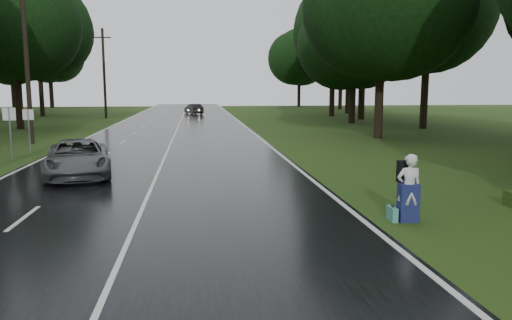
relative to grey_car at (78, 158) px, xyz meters
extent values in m
plane|color=#274013|center=(3.00, -8.17, -0.74)|extent=(160.00, 160.00, 0.00)
cube|color=black|center=(3.00, 11.83, -0.72)|extent=(12.00, 140.00, 0.04)
cube|color=silver|center=(3.00, 11.83, -0.70)|extent=(0.12, 140.00, 0.01)
imported|color=#4F5354|center=(0.00, 0.00, 0.00)|extent=(3.30, 5.43, 1.41)
imported|color=black|center=(4.28, 43.73, -0.05)|extent=(2.52, 4.18, 1.30)
imported|color=silver|center=(9.96, -7.58, 0.14)|extent=(0.66, 0.44, 1.77)
cube|color=navy|center=(9.96, -7.58, -0.25)|extent=(0.50, 0.34, 0.99)
cube|color=black|center=(9.96, -7.32, 0.53)|extent=(0.41, 0.22, 0.57)
cube|color=teal|center=(9.60, -7.46, -0.56)|extent=(0.17, 0.52, 0.37)
camera|label=1|loc=(4.56, -19.40, 2.71)|focal=34.50mm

